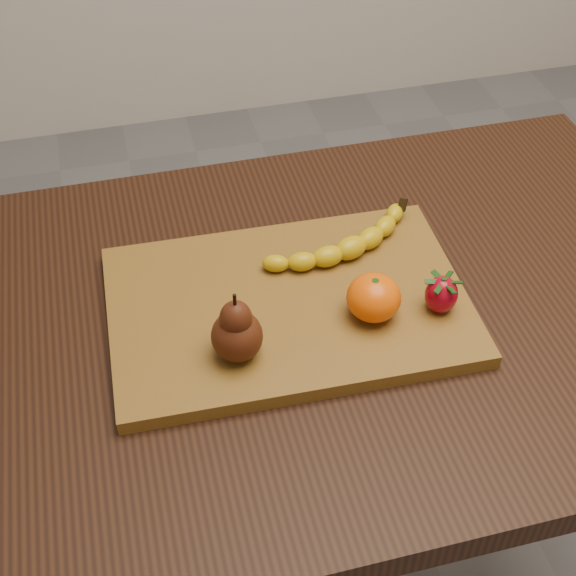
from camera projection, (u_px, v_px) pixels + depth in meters
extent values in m
cube|color=black|center=(346.00, 314.00, 1.05)|extent=(1.00, 0.70, 0.04)
cylinder|color=black|center=(47.00, 392.00, 1.44)|extent=(0.05, 0.05, 0.72)
cylinder|color=black|center=(506.00, 304.00, 1.60)|extent=(0.05, 0.05, 0.72)
cube|color=brown|center=(288.00, 305.00, 1.02)|extent=(0.46, 0.31, 0.02)
ellipsoid|color=#F35502|center=(374.00, 298.00, 0.97)|extent=(0.08, 0.08, 0.06)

